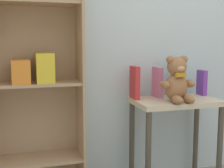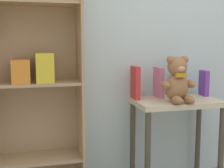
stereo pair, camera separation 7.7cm
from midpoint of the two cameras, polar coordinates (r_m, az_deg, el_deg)
The scene contains 8 objects.
wall_back at distance 2.47m, azimuth 8.60°, elevation 11.75°, with size 4.80×0.06×2.50m.
bookshelf_side at distance 2.13m, azimuth -13.24°, elevation 2.57°, with size 0.64×0.28×1.61m.
display_table at distance 2.32m, azimuth 12.58°, elevation -5.85°, with size 0.61×0.38×0.66m.
teddy_bear at distance 2.19m, azimuth 12.91°, elevation 0.51°, with size 0.24×0.22×0.32m.
book_standing_red at distance 2.27m, azimuth 5.25°, elevation 0.24°, with size 0.04×0.15×0.24m, color red.
book_standing_pink at distance 2.34m, azimuth 9.43°, elevation 0.28°, with size 0.03×0.13×0.22m, color #D17093.
book_standing_teal at distance 2.43m, azimuth 13.32°, elevation 0.54°, with size 0.04×0.10×0.23m, color teal.
book_standing_purple at distance 2.51m, azimuth 17.30°, elevation 0.16°, with size 0.03×0.11×0.19m, color purple.
Camera 2 is at (-0.92, -0.76, 1.08)m, focal length 50.00 mm.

